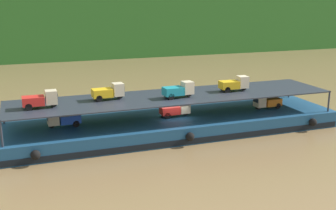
{
  "coord_description": "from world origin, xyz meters",
  "views": [
    {
      "loc": [
        -13.06,
        -34.69,
        12.19
      ],
      "look_at": [
        -0.58,
        0.0,
        2.7
      ],
      "focal_mm": 45.2,
      "sensor_mm": 36.0,
      "label": 1
    }
  ],
  "objects_px": {
    "mini_truck_upper_bow": "(234,84)",
    "mini_truck_lower_mid": "(267,102)",
    "mini_truck_lower_aft": "(176,109)",
    "mini_truck_upper_stern": "(41,100)",
    "cargo_barge": "(174,125)",
    "mini_truck_lower_stern": "(63,119)",
    "mini_truck_upper_fore": "(179,90)",
    "mini_truck_upper_mid": "(109,92)"
  },
  "relations": [
    {
      "from": "mini_truck_lower_stern",
      "to": "mini_truck_upper_mid",
      "type": "xyz_separation_m",
      "value": [
        3.98,
        0.14,
        2.0
      ]
    },
    {
      "from": "mini_truck_lower_aft",
      "to": "mini_truck_lower_mid",
      "type": "height_order",
      "value": "same"
    },
    {
      "from": "mini_truck_lower_aft",
      "to": "mini_truck_upper_fore",
      "type": "distance_m",
      "value": 2.22
    },
    {
      "from": "cargo_barge",
      "to": "mini_truck_upper_fore",
      "type": "relative_size",
      "value": 11.06
    },
    {
      "from": "mini_truck_upper_stern",
      "to": "mini_truck_lower_mid",
      "type": "bearing_deg",
      "value": 0.51
    },
    {
      "from": "cargo_barge",
      "to": "mini_truck_upper_stern",
      "type": "bearing_deg",
      "value": -178.35
    },
    {
      "from": "mini_truck_upper_fore",
      "to": "cargo_barge",
      "type": "bearing_deg",
      "value": 103.89
    },
    {
      "from": "cargo_barge",
      "to": "mini_truck_lower_aft",
      "type": "xyz_separation_m",
      "value": [
        0.24,
        0.25,
        1.44
      ]
    },
    {
      "from": "mini_truck_lower_aft",
      "to": "mini_truck_upper_mid",
      "type": "height_order",
      "value": "mini_truck_upper_mid"
    },
    {
      "from": "mini_truck_lower_stern",
      "to": "mini_truck_upper_stern",
      "type": "height_order",
      "value": "mini_truck_upper_stern"
    },
    {
      "from": "mini_truck_lower_aft",
      "to": "mini_truck_upper_fore",
      "type": "relative_size",
      "value": 0.99
    },
    {
      "from": "mini_truck_upper_fore",
      "to": "mini_truck_lower_mid",
      "type": "bearing_deg",
      "value": 3.4
    },
    {
      "from": "mini_truck_lower_mid",
      "to": "mini_truck_upper_bow",
      "type": "distance_m",
      "value": 4.1
    },
    {
      "from": "cargo_barge",
      "to": "mini_truck_upper_fore",
      "type": "xyz_separation_m",
      "value": [
        0.18,
        -0.71,
        3.44
      ]
    },
    {
      "from": "mini_truck_upper_mid",
      "to": "mini_truck_upper_bow",
      "type": "bearing_deg",
      "value": -3.1
    },
    {
      "from": "mini_truck_upper_stern",
      "to": "cargo_barge",
      "type": "bearing_deg",
      "value": 1.65
    },
    {
      "from": "cargo_barge",
      "to": "mini_truck_upper_fore",
      "type": "height_order",
      "value": "mini_truck_upper_fore"
    },
    {
      "from": "cargo_barge",
      "to": "mini_truck_lower_stern",
      "type": "distance_m",
      "value": 9.93
    },
    {
      "from": "mini_truck_lower_mid",
      "to": "mini_truck_upper_fore",
      "type": "xyz_separation_m",
      "value": [
        -9.49,
        -0.56,
        2.0
      ]
    },
    {
      "from": "mini_truck_upper_bow",
      "to": "mini_truck_upper_mid",
      "type": "bearing_deg",
      "value": 176.9
    },
    {
      "from": "mini_truck_lower_stern",
      "to": "mini_truck_lower_aft",
      "type": "height_order",
      "value": "same"
    },
    {
      "from": "mini_truck_upper_stern",
      "to": "mini_truck_upper_mid",
      "type": "xyz_separation_m",
      "value": [
        5.73,
        0.99,
        0.0
      ]
    },
    {
      "from": "cargo_barge",
      "to": "mini_truck_lower_stern",
      "type": "relative_size",
      "value": 11.06
    },
    {
      "from": "mini_truck_lower_stern",
      "to": "mini_truck_upper_fore",
      "type": "relative_size",
      "value": 1.0
    },
    {
      "from": "mini_truck_lower_stern",
      "to": "mini_truck_upper_fore",
      "type": "xyz_separation_m",
      "value": [
        9.98,
        -1.23,
        2.0
      ]
    },
    {
      "from": "mini_truck_upper_mid",
      "to": "mini_truck_upper_bow",
      "type": "xyz_separation_m",
      "value": [
        11.92,
        -0.65,
        0.0
      ]
    },
    {
      "from": "mini_truck_lower_aft",
      "to": "mini_truck_upper_bow",
      "type": "xyz_separation_m",
      "value": [
        5.85,
        -0.24,
        2.0
      ]
    },
    {
      "from": "mini_truck_lower_stern",
      "to": "mini_truck_upper_mid",
      "type": "distance_m",
      "value": 4.46
    },
    {
      "from": "mini_truck_lower_mid",
      "to": "mini_truck_upper_stern",
      "type": "bearing_deg",
      "value": -179.49
    },
    {
      "from": "mini_truck_upper_mid",
      "to": "mini_truck_upper_fore",
      "type": "distance_m",
      "value": 6.15
    },
    {
      "from": "mini_truck_lower_mid",
      "to": "mini_truck_upper_fore",
      "type": "relative_size",
      "value": 1.0
    },
    {
      "from": "mini_truck_upper_mid",
      "to": "mini_truck_upper_bow",
      "type": "height_order",
      "value": "same"
    },
    {
      "from": "mini_truck_lower_stern",
      "to": "mini_truck_upper_stern",
      "type": "distance_m",
      "value": 2.79
    },
    {
      "from": "mini_truck_lower_stern",
      "to": "mini_truck_upper_bow",
      "type": "distance_m",
      "value": 16.03
    },
    {
      "from": "cargo_barge",
      "to": "mini_truck_upper_mid",
      "type": "bearing_deg",
      "value": 173.57
    },
    {
      "from": "cargo_barge",
      "to": "mini_truck_lower_aft",
      "type": "height_order",
      "value": "mini_truck_lower_aft"
    },
    {
      "from": "mini_truck_upper_fore",
      "to": "mini_truck_upper_stern",
      "type": "bearing_deg",
      "value": 178.17
    },
    {
      "from": "mini_truck_lower_stern",
      "to": "mini_truck_lower_mid",
      "type": "xyz_separation_m",
      "value": [
        19.47,
        -0.66,
        0.0
      ]
    },
    {
      "from": "mini_truck_upper_bow",
      "to": "mini_truck_lower_mid",
      "type": "bearing_deg",
      "value": -2.51
    },
    {
      "from": "mini_truck_upper_mid",
      "to": "cargo_barge",
      "type": "bearing_deg",
      "value": -6.43
    },
    {
      "from": "mini_truck_lower_mid",
      "to": "mini_truck_upper_bow",
      "type": "bearing_deg",
      "value": 177.49
    },
    {
      "from": "mini_truck_lower_mid",
      "to": "mini_truck_upper_bow",
      "type": "height_order",
      "value": "mini_truck_upper_bow"
    }
  ]
}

